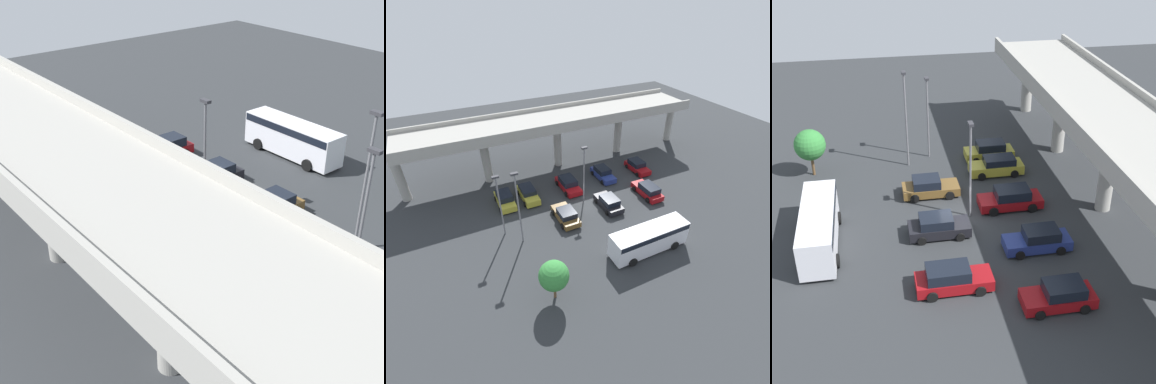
% 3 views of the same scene
% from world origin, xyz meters
% --- Properties ---
extents(ground_plane, '(90.10, 90.10, 0.00)m').
position_xyz_m(ground_plane, '(0.00, 0.00, 0.00)').
color(ground_plane, '#2D3033').
extents(highway_overpass, '(43.19, 7.37, 8.11)m').
position_xyz_m(highway_overpass, '(0.00, 11.20, 6.65)').
color(highway_overpass, '#9E9B93').
rests_on(highway_overpass, ground_plane).
extents(parked_car_0, '(2.12, 4.34, 1.63)m').
position_xyz_m(parked_car_0, '(-9.99, 4.61, 0.77)').
color(parked_car_0, gold).
rests_on(parked_car_0, ground_plane).
extents(parked_car_1, '(2.07, 4.55, 1.56)m').
position_xyz_m(parked_car_1, '(-6.99, 4.58, 0.76)').
color(parked_car_1, gold).
rests_on(parked_car_1, ground_plane).
extents(parked_car_2, '(2.22, 4.45, 1.52)m').
position_xyz_m(parked_car_2, '(-4.42, -1.50, 0.71)').
color(parked_car_2, brown).
rests_on(parked_car_2, ground_plane).
extents(parked_car_3, '(2.23, 4.81, 1.62)m').
position_xyz_m(parked_car_3, '(-1.46, 4.35, 0.77)').
color(parked_car_3, maroon).
rests_on(parked_car_3, ground_plane).
extents(parked_car_4, '(2.18, 4.31, 1.55)m').
position_xyz_m(parked_car_4, '(1.29, -1.59, 0.73)').
color(parked_car_4, black).
rests_on(parked_car_4, ground_plane).
extents(parked_car_5, '(2.07, 4.52, 1.58)m').
position_xyz_m(parked_car_5, '(4.15, 4.78, 0.74)').
color(parked_car_5, navy).
rests_on(parked_car_5, ground_plane).
extents(parked_car_6, '(2.12, 4.70, 1.64)m').
position_xyz_m(parked_car_6, '(7.19, -1.57, 0.78)').
color(parked_car_6, maroon).
rests_on(parked_car_6, ground_plane).
extents(parked_car_7, '(2.14, 4.32, 1.54)m').
position_xyz_m(parked_car_7, '(9.76, 4.35, 0.72)').
color(parked_car_7, maroon).
rests_on(parked_car_7, ground_plane).
extents(shuttle_bus, '(8.36, 2.55, 2.83)m').
position_xyz_m(shuttle_bus, '(1.12, -9.64, 1.69)').
color(shuttle_bus, silver).
rests_on(shuttle_bus, ground_plane).
extents(lamp_post_near_aisle, '(0.70, 0.35, 7.47)m').
position_xyz_m(lamp_post_near_aisle, '(-0.80, 1.08, 4.42)').
color(lamp_post_near_aisle, slate).
rests_on(lamp_post_near_aisle, ground_plane).
extents(lamp_post_mid_lot, '(0.70, 0.35, 8.45)m').
position_xyz_m(lamp_post_mid_lot, '(-10.01, -2.68, 4.92)').
color(lamp_post_mid_lot, slate).
rests_on(lamp_post_mid_lot, ground_plane).
extents(lamp_post_by_overpass, '(0.70, 0.35, 7.39)m').
position_xyz_m(lamp_post_by_overpass, '(-11.44, -0.67, 4.37)').
color(lamp_post_by_overpass, slate).
rests_on(lamp_post_by_overpass, ground_plane).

